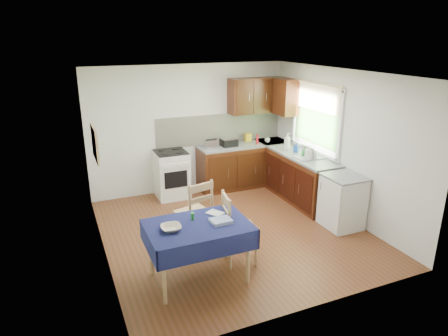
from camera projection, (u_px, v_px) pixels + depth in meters
name	position (u px, v px, depth m)	size (l,w,h in m)	color
floor	(233.00, 231.00, 6.47)	(4.20, 4.20, 0.00)	#502E15
ceiling	(235.00, 73.00, 5.68)	(4.00, 4.20, 0.02)	white
wall_back	(190.00, 129.00, 7.90)	(4.00, 0.02, 2.50)	silver
wall_front	(316.00, 210.00, 4.24)	(4.00, 0.02, 2.50)	silver
wall_left	(98.00, 174.00, 5.33)	(0.02, 4.20, 2.50)	white
wall_right	(340.00, 144.00, 6.82)	(0.02, 4.20, 2.50)	silver
base_cabinets	(269.00, 172.00, 7.94)	(1.90, 2.30, 0.86)	#381A09
worktop_back	(244.00, 145.00, 8.15)	(1.90, 0.60, 0.04)	slate
worktop_right	(303.00, 156.00, 7.39)	(0.60, 1.70, 0.04)	slate
worktop_corner	(272.00, 142.00, 8.39)	(0.60, 0.60, 0.04)	slate
splashback	(220.00, 128.00, 8.15)	(2.70, 0.02, 0.60)	beige
upper_cabinets	(266.00, 96.00, 8.02)	(1.20, 0.85, 0.70)	#381A09
stove	(171.00, 174.00, 7.71)	(0.60, 0.61, 0.92)	white
window	(316.00, 113.00, 7.29)	(0.04, 1.48, 1.26)	#345D26
fridge	(343.00, 202.00, 6.49)	(0.58, 0.60, 0.89)	white
corkboard	(95.00, 144.00, 5.49)	(0.04, 0.62, 0.47)	tan
dining_table	(198.00, 232.00, 5.00)	(1.29, 0.87, 0.78)	#131041
chair_far	(196.00, 211.00, 5.88)	(0.56, 0.56, 1.04)	tan
chair_near	(236.00, 226.00, 5.45)	(0.51, 0.51, 1.02)	tan
toaster	(211.00, 144.00, 7.78)	(0.26, 0.16, 0.20)	silver
sandwich_press	(229.00, 142.00, 7.97)	(0.31, 0.26, 0.18)	black
sauce_bottle	(257.00, 139.00, 8.10)	(0.05, 0.05, 0.20)	red
yellow_packet	(248.00, 137.00, 8.30)	(0.13, 0.09, 0.17)	gold
dish_rack	(309.00, 157.00, 7.22)	(0.46, 0.35, 0.22)	#99999F
kettle	(309.00, 154.00, 7.09)	(0.14, 0.14, 0.24)	white
cup	(267.00, 140.00, 8.25)	(0.11, 0.11, 0.09)	white
soap_bottle_a	(287.00, 141.00, 7.69)	(0.13, 0.13, 0.33)	white
soap_bottle_b	(296.00, 147.00, 7.55)	(0.08, 0.09, 0.19)	#1D48AD
soap_bottle_c	(305.00, 152.00, 7.28)	(0.14, 0.14, 0.17)	green
plate_bowl	(171.00, 228.00, 4.81)	(0.25, 0.25, 0.06)	beige
book	(212.00, 215.00, 5.20)	(0.16, 0.21, 0.02)	white
spice_jar	(193.00, 216.00, 5.08)	(0.05, 0.05, 0.09)	#258B2E
tea_towel	(221.00, 221.00, 5.01)	(0.26, 0.20, 0.05)	#274592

